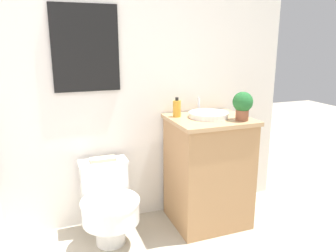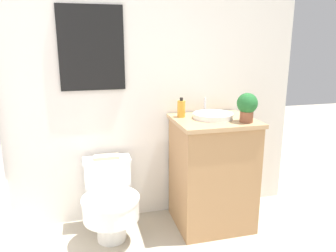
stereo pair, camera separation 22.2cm
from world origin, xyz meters
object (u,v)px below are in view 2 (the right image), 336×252
toilet (110,200)px  potted_plant (247,106)px  sink (213,116)px  soap_bottle (181,109)px  book_on_tank (107,157)px

toilet → potted_plant: bearing=-9.1°
toilet → sink: bearing=1.2°
soap_bottle → potted_plant: size_ratio=0.71×
soap_bottle → book_on_tank: (-0.58, 0.03, -0.35)m
soap_bottle → potted_plant: potted_plant is taller
soap_bottle → toilet: bearing=-168.4°
sink → toilet: bearing=-178.8°
toilet → book_on_tank: size_ratio=3.02×
soap_bottle → book_on_tank: 0.68m
toilet → soap_bottle: (0.58, 0.12, 0.64)m
sink → soap_bottle: 0.25m
soap_bottle → book_on_tank: soap_bottle is taller
toilet → soap_bottle: size_ratio=3.76×
toilet → soap_bottle: bearing=11.6°
sink → book_on_tank: bearing=170.6°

